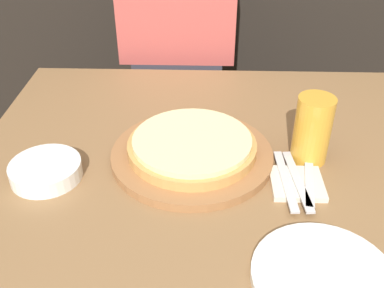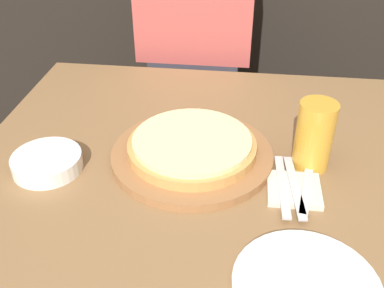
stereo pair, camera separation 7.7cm
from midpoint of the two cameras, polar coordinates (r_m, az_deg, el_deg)
dining_table at (r=1.28m, az=4.59°, el=-16.13°), size 1.15×1.00×0.74m
pizza_on_board at (r=1.02m, az=2.16°, el=-0.79°), size 0.37×0.37×0.06m
beer_glass at (r=1.01m, az=17.45°, el=1.29°), size 0.08×0.08×0.16m
dinner_plate at (r=0.79m, az=17.14°, el=-17.08°), size 0.24×0.24×0.02m
side_bowl at (r=1.03m, az=-15.90°, el=-2.31°), size 0.15×0.15×0.04m
napkin_stack at (r=0.97m, az=15.07°, el=-5.66°), size 0.11×0.11×0.01m
fork at (r=0.96m, az=13.67°, el=-5.18°), size 0.03×0.20×0.00m
dinner_knife at (r=0.97m, az=15.14°, el=-5.27°), size 0.04×0.20×0.00m
spoon at (r=0.97m, az=16.60°, el=-5.35°), size 0.05×0.17×0.00m
diner_person at (r=1.67m, az=1.75°, el=8.76°), size 0.39×0.20×1.31m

